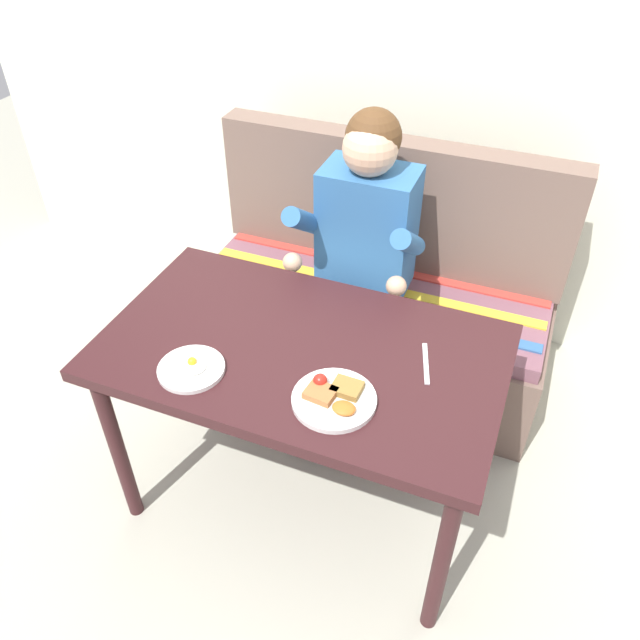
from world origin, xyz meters
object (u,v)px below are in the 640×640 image
(fork, at_px, (426,363))
(plate_breakfast, at_px, (334,397))
(couch, at_px, (374,306))
(person, at_px, (361,243))
(plate_eggs, at_px, (191,368))
(table, at_px, (302,367))

(fork, bearing_deg, plate_breakfast, -146.64)
(plate_breakfast, xyz_separation_m, fork, (0.20, 0.23, -0.01))
(couch, bearing_deg, person, -94.73)
(person, relative_size, plate_eggs, 6.31)
(couch, bearing_deg, plate_breakfast, -79.85)
(table, relative_size, person, 0.99)
(couch, bearing_deg, fork, -62.58)
(table, height_order, fork, fork)
(plate_breakfast, relative_size, fork, 1.36)
(table, bearing_deg, person, 91.41)
(table, distance_m, plate_breakfast, 0.26)
(person, bearing_deg, plate_eggs, -106.53)
(couch, relative_size, fork, 8.47)
(person, height_order, plate_eggs, person)
(fork, bearing_deg, table, 173.56)
(couch, distance_m, plate_breakfast, 1.03)
(table, bearing_deg, plate_eggs, -140.34)
(table, relative_size, couch, 0.83)
(table, height_order, plate_eggs, plate_eggs)
(plate_eggs, bearing_deg, fork, 24.11)
(plate_eggs, bearing_deg, couch, 75.52)
(person, height_order, fork, person)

